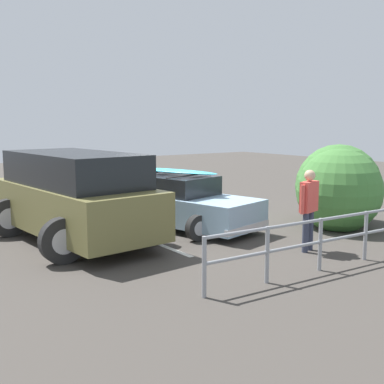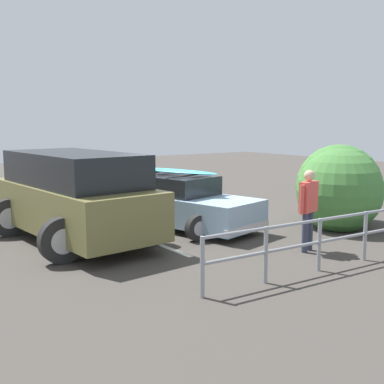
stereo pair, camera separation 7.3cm
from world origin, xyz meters
name	(u,v)px [view 2 (the right image)]	position (x,y,z in m)	size (l,w,h in m)	color
ground_plane	(180,222)	(0.00, 0.00, -0.01)	(44.00, 44.00, 0.02)	#423D38
parking_stripe	(131,233)	(1.68, 0.45, 0.00)	(4.89, 0.12, 0.00)	silver
sedan_car	(177,202)	(0.36, 0.41, 0.62)	(2.74, 4.56, 1.57)	#8CADC6
suv_car	(74,196)	(3.02, 0.35, 1.01)	(3.03, 4.94, 1.96)	brown
person_bystander	(308,203)	(-0.47, 3.92, 1.00)	(0.63, 0.30, 1.66)	#33384C
railing_fence	(365,228)	(-0.88, 4.97, 0.61)	(7.46, 0.46, 0.94)	gray
bush_near_left	(337,191)	(-3.03, 2.63, 0.88)	(2.56, 2.49, 2.16)	#4C3828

